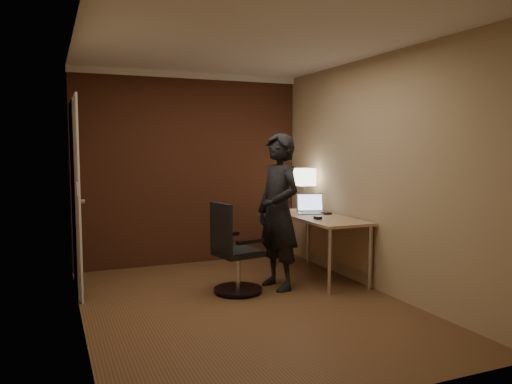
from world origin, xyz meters
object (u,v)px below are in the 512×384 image
(office_chair, at_px, (233,255))
(desk, at_px, (323,226))
(desk_lamp, at_px, (304,178))
(laptop, at_px, (311,208))
(mouse, at_px, (318,218))
(person, at_px, (278,212))
(wallet, at_px, (326,213))

(office_chair, bearing_deg, desk, 11.95)
(desk_lamp, height_order, laptop, desk_lamp)
(laptop, xyz_separation_m, mouse, (-0.19, -0.51, -0.05))
(desk_lamp, relative_size, person, 0.32)
(desk, relative_size, desk_lamp, 2.80)
(wallet, distance_m, office_chair, 1.40)
(laptop, bearing_deg, mouse, -110.35)
(desk, relative_size, laptop, 3.81)
(office_chair, height_order, person, person)
(laptop, bearing_deg, desk_lamp, 76.73)
(desk, height_order, office_chair, office_chair)
(mouse, relative_size, wallet, 0.91)
(mouse, bearing_deg, desk_lamp, 76.39)
(mouse, distance_m, wallet, 0.44)
(laptop, bearing_deg, desk, -86.06)
(mouse, relative_size, person, 0.06)
(desk, distance_m, wallet, 0.19)
(laptop, relative_size, person, 0.23)
(mouse, relative_size, office_chair, 0.11)
(desk_lamp, xyz_separation_m, mouse, (-0.26, -0.80, -0.40))
(desk_lamp, relative_size, wallet, 4.86)
(desk_lamp, height_order, mouse, desk_lamp)
(desk_lamp, bearing_deg, wallet, -85.11)
(desk_lamp, xyz_separation_m, wallet, (0.04, -0.48, -0.41))
(mouse, height_order, wallet, mouse)
(laptop, height_order, office_chair, office_chair)
(desk, bearing_deg, person, -160.48)
(laptop, distance_m, person, 0.86)
(mouse, height_order, person, person)
(desk, height_order, person, person)
(office_chair, relative_size, person, 0.56)
(wallet, bearing_deg, desk, -137.56)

